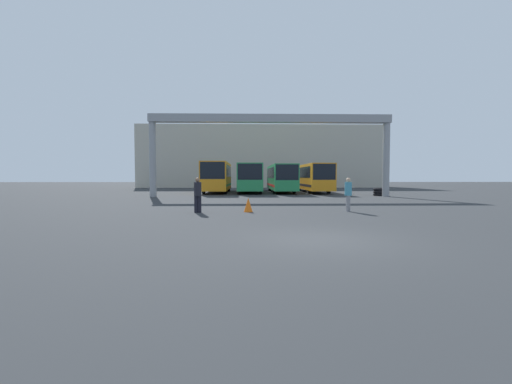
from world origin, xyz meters
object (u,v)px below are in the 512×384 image
(pedestrian_near_left, at_px, (198,194))
(traffic_cone, at_px, (248,205))
(bus_slot_2, at_px, (281,177))
(bus_slot_0, at_px, (217,176))
(bus_slot_3, at_px, (313,176))
(bus_slot_1, at_px, (250,176))
(pedestrian_near_center, at_px, (348,194))
(tire_stack, at_px, (379,192))

(pedestrian_near_left, relative_size, traffic_cone, 2.42)
(traffic_cone, bearing_deg, pedestrian_near_left, -173.50)
(bus_slot_2, distance_m, traffic_cone, 22.13)
(bus_slot_0, height_order, bus_slot_3, bus_slot_0)
(bus_slot_1, height_order, bus_slot_2, bus_slot_1)
(pedestrian_near_center, relative_size, pedestrian_near_left, 0.99)
(bus_slot_2, relative_size, bus_slot_3, 1.06)
(pedestrian_near_left, xyz_separation_m, tire_stack, (14.79, 14.50, -0.57))
(pedestrian_near_center, bearing_deg, pedestrian_near_left, -84.84)
(traffic_cone, bearing_deg, tire_stack, 49.21)
(bus_slot_3, relative_size, tire_stack, 11.25)
(bus_slot_3, bearing_deg, traffic_cone, -109.14)
(pedestrian_near_center, relative_size, traffic_cone, 2.39)
(bus_slot_0, relative_size, traffic_cone, 14.51)
(bus_slot_0, relative_size, bus_slot_3, 0.90)
(bus_slot_3, xyz_separation_m, tire_stack, (4.84, -7.20, -1.45))
(bus_slot_0, relative_size, bus_slot_1, 0.92)
(bus_slot_3, bearing_deg, pedestrian_near_left, -114.63)
(pedestrian_near_center, xyz_separation_m, pedestrian_near_left, (-7.68, -0.37, 0.01))
(bus_slot_0, xyz_separation_m, pedestrian_near_left, (0.86, -21.13, -0.97))
(pedestrian_near_center, xyz_separation_m, tire_stack, (7.11, 14.13, -0.56))
(bus_slot_2, relative_size, pedestrian_near_left, 7.04)
(bus_slot_1, xyz_separation_m, pedestrian_near_center, (4.93, -21.23, -0.89))
(pedestrian_near_left, bearing_deg, bus_slot_1, 78.74)
(bus_slot_1, xyz_separation_m, bus_slot_2, (3.60, 0.43, -0.04))
(pedestrian_near_center, distance_m, pedestrian_near_left, 7.69)
(bus_slot_2, bearing_deg, traffic_cone, -99.98)
(pedestrian_near_center, bearing_deg, bus_slot_3, 176.30)
(bus_slot_3, distance_m, pedestrian_near_left, 23.90)
(bus_slot_0, relative_size, pedestrian_near_center, 6.07)
(bus_slot_2, bearing_deg, bus_slot_0, -172.85)
(bus_slot_1, distance_m, bus_slot_2, 3.63)
(pedestrian_near_center, distance_m, tire_stack, 15.83)
(pedestrian_near_center, height_order, traffic_cone, pedestrian_near_center)
(bus_slot_2, xyz_separation_m, traffic_cone, (-3.83, -21.75, -1.41))
(bus_slot_3, relative_size, pedestrian_near_left, 6.66)
(pedestrian_near_left, height_order, traffic_cone, pedestrian_near_left)
(pedestrian_near_left, distance_m, traffic_cone, 2.60)
(bus_slot_1, relative_size, bus_slot_2, 0.93)
(bus_slot_1, relative_size, pedestrian_near_center, 6.62)
(traffic_cone, bearing_deg, bus_slot_1, 89.40)
(bus_slot_1, bearing_deg, tire_stack, -30.52)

